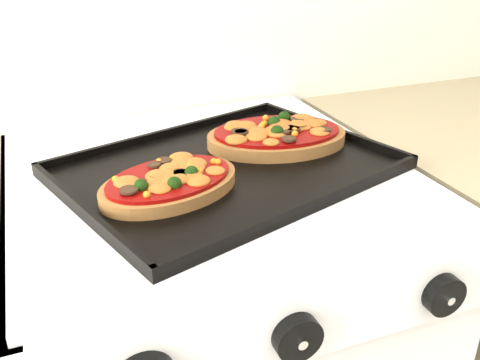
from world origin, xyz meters
name	(u,v)px	position (x,y,z in m)	size (l,w,h in m)	color
control_panel	(300,323)	(-0.02, 1.39, 0.85)	(0.60, 0.02, 0.09)	white
knob_center	(297,337)	(-0.03, 1.37, 0.85)	(0.05, 0.05, 0.02)	black
knob_right	(444,295)	(0.16, 1.37, 0.85)	(0.05, 0.05, 0.02)	black
baking_tray	(228,165)	(0.00, 1.67, 0.92)	(0.47, 0.35, 0.02)	black
pizza_left	(169,181)	(-0.10, 1.63, 0.93)	(0.20, 0.13, 0.03)	#A56B39
pizza_right	(277,135)	(0.11, 1.73, 0.94)	(0.23, 0.16, 0.03)	#A56B39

